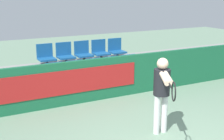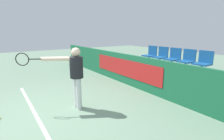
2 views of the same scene
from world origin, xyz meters
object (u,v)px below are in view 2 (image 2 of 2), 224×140
stadium_chair_7 (173,57)px  tennis_player (73,71)px  stadium_chair_2 (157,70)px  stadium_chair_1 (145,67)px  stadium_chair_4 (186,77)px  stadium_chair_0 (135,65)px  stadium_chair_9 (203,61)px  stadium_chair_6 (161,55)px  stadium_chair_8 (187,59)px  stadium_chair_3 (170,73)px  stadium_chair_5 (151,54)px

stadium_chair_7 → tennis_player: size_ratio=0.37×
stadium_chair_2 → stadium_chair_1: bearing=180.0°
stadium_chair_4 → stadium_chair_0: bearing=180.0°
stadium_chair_0 → stadium_chair_1: 0.59m
stadium_chair_1 → stadium_chair_9: 2.00m
stadium_chair_1 → stadium_chair_7: stadium_chair_7 is taller
stadium_chair_7 → stadium_chair_6: bearing=180.0°
stadium_chair_0 → stadium_chair_6: (0.59, 0.88, 0.39)m
stadium_chair_7 → stadium_chair_8: (0.59, 0.00, 0.00)m
stadium_chair_0 → stadium_chair_3: 1.76m
stadium_chair_4 → stadium_chair_1: bearing=180.0°
stadium_chair_5 → stadium_chair_6: size_ratio=1.00×
stadium_chair_5 → stadium_chair_9: 2.34m
stadium_chair_2 → tennis_player: (0.04, -3.15, 0.36)m
stadium_chair_0 → stadium_chair_7: stadium_chair_7 is taller
stadium_chair_2 → stadium_chair_4: same height
stadium_chair_6 → tennis_player: 4.08m
stadium_chair_4 → stadium_chair_2: bearing=180.0°
stadium_chair_0 → stadium_chair_7: bearing=36.9°
stadium_chair_4 → stadium_chair_8: size_ratio=1.00×
stadium_chair_1 → stadium_chair_9: size_ratio=1.00×
stadium_chair_1 → stadium_chair_8: bearing=36.9°
stadium_chair_6 → stadium_chair_9: bearing=0.0°
stadium_chair_2 → stadium_chair_3: 0.59m
stadium_chair_9 → tennis_player: bearing=-105.6°
stadium_chair_2 → stadium_chair_6: stadium_chair_6 is taller
stadium_chair_5 → tennis_player: bearing=-73.3°
stadium_chair_0 → tennis_player: 3.40m
stadium_chair_1 → tennis_player: 3.23m
stadium_chair_2 → stadium_chair_9: size_ratio=1.00×
stadium_chair_8 → stadium_chair_9: (0.59, 0.00, 0.00)m
stadium_chair_4 → stadium_chair_6: 2.00m
stadium_chair_6 → stadium_chair_8: size_ratio=1.00×
stadium_chair_5 → stadium_chair_9: size_ratio=1.00×
stadium_chair_8 → stadium_chair_4: bearing=-56.4°
stadium_chair_4 → stadium_chair_5: (-2.34, 0.88, 0.39)m
stadium_chair_1 → stadium_chair_4: bearing=0.0°
stadium_chair_1 → tennis_player: bearing=-78.7°
stadium_chair_9 → stadium_chair_8: bearing=180.0°
stadium_chair_3 → stadium_chair_8: stadium_chair_8 is taller
stadium_chair_0 → stadium_chair_6: 1.13m
stadium_chair_0 → stadium_chair_8: stadium_chair_8 is taller
stadium_chair_4 → stadium_chair_6: (-1.76, 0.88, 0.39)m
stadium_chair_6 → stadium_chair_7: (0.59, 0.00, 0.00)m
stadium_chair_0 → stadium_chair_2: 1.17m
stadium_chair_3 → tennis_player: bearing=-99.8°
stadium_chair_6 → stadium_chair_8: same height
stadium_chair_3 → stadium_chair_6: size_ratio=1.00×
stadium_chair_1 → stadium_chair_2: bearing=0.0°
stadium_chair_2 → stadium_chair_8: stadium_chair_8 is taller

